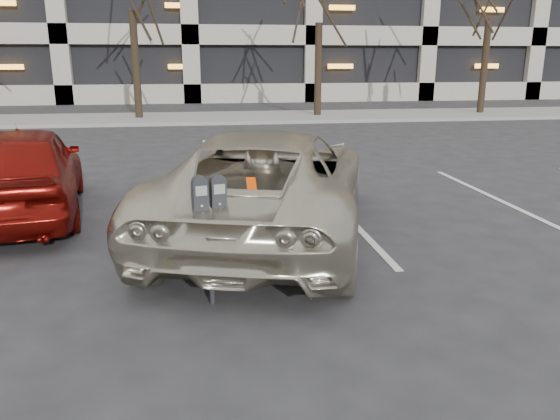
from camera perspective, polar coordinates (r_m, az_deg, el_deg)
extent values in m
plane|color=#28282B|center=(6.23, -0.80, -6.18)|extent=(140.00, 140.00, 0.00)
cube|color=gray|center=(21.86, -6.52, 9.56)|extent=(80.00, 4.00, 0.12)
cube|color=silver|center=(8.38, -12.48, -0.75)|extent=(0.10, 5.20, 0.00)
cube|color=silver|center=(8.63, 6.38, 0.01)|extent=(0.10, 5.20, 0.00)
cube|color=silver|center=(9.72, 22.55, 0.66)|extent=(0.10, 5.20, 0.00)
cylinder|color=black|center=(21.85, -14.82, 14.25)|extent=(0.28, 0.28, 4.00)
cylinder|color=black|center=(22.25, 4.01, 14.27)|extent=(0.28, 0.28, 3.64)
cylinder|color=black|center=(24.72, 20.56, 13.77)|extent=(0.28, 0.28, 3.89)
cylinder|color=black|center=(5.26, -7.19, -5.21)|extent=(0.06, 0.06, 0.90)
cube|color=black|center=(5.11, -7.37, -0.28)|extent=(0.32, 0.17, 0.06)
cube|color=silver|center=(5.07, -7.20, -0.66)|extent=(0.21, 0.06, 0.05)
cube|color=gray|center=(4.98, -8.21, 1.98)|extent=(0.10, 0.03, 0.09)
cube|color=gray|center=(5.02, -6.34, 2.17)|extent=(0.10, 0.03, 0.09)
imported|color=beige|center=(7.21, -1.27, 2.83)|extent=(3.75, 5.63, 1.43)
cube|color=#EB4104|center=(6.16, -3.50, 7.43)|extent=(0.10, 0.20, 0.01)
imported|color=maroon|center=(8.97, -25.50, 3.75)|extent=(2.35, 4.35, 1.40)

